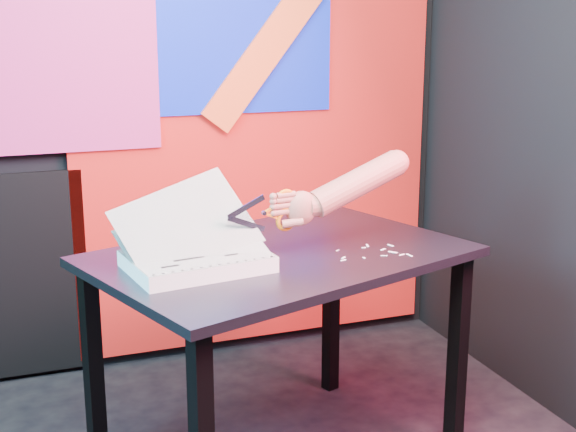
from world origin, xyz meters
name	(u,v)px	position (x,y,z in m)	size (l,w,h in m)	color
room	(185,74)	(0.00, 0.00, 1.35)	(3.01, 3.01, 2.71)	black
backdrop	(120,147)	(0.06, 1.46, 0.96)	(2.88, 0.05, 2.08)	red
work_table	(280,281)	(0.40, 0.49, 0.65)	(1.32, 1.08, 0.75)	black
printout_stack	(197,259)	(0.11, 0.41, 0.78)	(0.47, 0.34, 0.30)	silver
scissors	(281,211)	(0.39, 0.44, 0.90)	(0.23, 0.04, 0.13)	#8990AA
hand_forearm	(348,187)	(0.63, 0.48, 0.95)	(0.49, 0.14, 0.21)	brown
paper_clippings	(378,252)	(0.69, 0.38, 0.75)	(0.23, 0.17, 0.00)	silver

